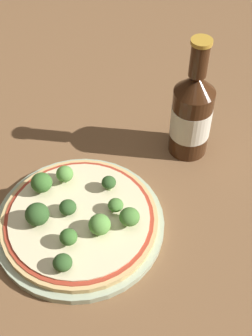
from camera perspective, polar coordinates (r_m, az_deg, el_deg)
name	(u,v)px	position (r m, az deg, el deg)	size (l,w,h in m)	color
ground_plane	(77,223)	(0.73, -6.00, -6.71)	(3.00, 3.00, 0.00)	brown
plate	(78,225)	(0.72, -5.89, -6.91)	(0.26, 0.26, 0.01)	#A3B293
pizza	(78,220)	(0.71, -5.86, -6.35)	(0.24, 0.24, 0.01)	tan
broccoli_floret_0	(68,207)	(0.70, -7.11, -4.79)	(0.03, 0.03, 0.02)	#7A9E5B
broccoli_floret_1	(42,183)	(0.73, -10.26, -1.77)	(0.03, 0.03, 0.03)	#7A9E5B
broccoli_floret_2	(110,184)	(0.72, -1.92, -1.95)	(0.02, 0.02, 0.03)	#7A9E5B
broccoli_floret_3	(63,263)	(0.65, -7.74, -11.38)	(0.03, 0.03, 0.02)	#7A9E5B
broccoli_floret_4	(100,225)	(0.68, -3.24, -6.90)	(0.03, 0.03, 0.03)	#7A9E5B
broccoli_floret_5	(68,237)	(0.67, -7.03, -8.37)	(0.03, 0.03, 0.03)	#7A9E5B
broccoli_floret_6	(129,217)	(0.68, 0.43, -5.99)	(0.03, 0.03, 0.03)	#7A9E5B
broccoli_floret_7	(37,214)	(0.69, -10.77, -5.56)	(0.04, 0.04, 0.03)	#7A9E5B
broccoli_floret_8	(116,205)	(0.70, -1.27, -4.56)	(0.02, 0.02, 0.02)	#7A9E5B
broccoli_floret_9	(65,174)	(0.74, -7.48, -0.72)	(0.03, 0.03, 0.03)	#7A9E5B
beer_bottle	(192,113)	(0.78, 8.02, 6.61)	(0.07, 0.07, 0.22)	#381E0F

